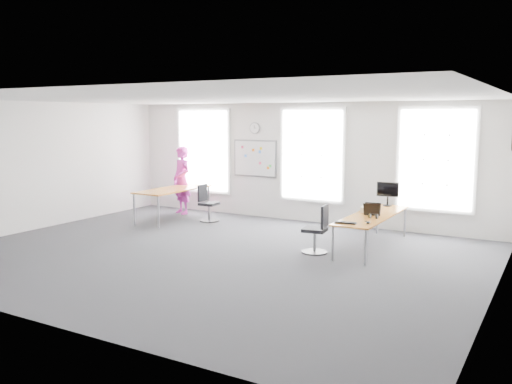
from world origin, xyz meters
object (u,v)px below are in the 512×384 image
Objects in this scene: chair_right at (318,232)px; keyboard at (345,223)px; chair_left at (207,205)px; person at (182,180)px; desk_left at (173,191)px; headphones at (373,216)px; desk_right at (372,217)px; monitor at (388,192)px.

chair_right reaches higher than keyboard.
person is (-1.22, 0.54, 0.52)m from chair_left.
chair_left is 4.76m from keyboard.
keyboard is at bearing -16.30° from desk_left.
headphones is (0.29, 0.72, 0.04)m from keyboard.
person is (-5.76, 1.21, 0.28)m from desk_right.
desk_right is 1.26m from chair_right.
keyboard is 0.78m from headphones.
person is at bearing 62.33° from chair_left.
desk_right is 7.05× the size of keyboard.
monitor is at bearing -86.94° from chair_left.
monitor is at bearing 8.42° from desk_left.
keyboard is (0.63, -0.18, 0.27)m from chair_right.
person is at bearing -121.16° from chair_right.
monitor is (4.49, 0.53, 0.59)m from chair_left.
keyboard is 0.75× the size of monitor.
headphones is at bearing -106.73° from chair_left.
headphones is at bearing -91.39° from monitor.
keyboard is (-0.15, -1.14, 0.05)m from desk_right.
monitor is (-0.19, 1.62, 0.27)m from headphones.
monitor is at bearing 98.51° from headphones.
keyboard reaches higher than desk_right.
desk_right is 5.29× the size of monitor.
chair_right is at bearing -116.96° from monitor.
person is at bearing 150.07° from keyboard.
chair_left is (-4.54, 0.67, -0.23)m from desk_right.
headphones is at bearing 7.43° from person.
chair_left is 5.24× the size of headphones.
chair_left is at bearing 150.43° from keyboard.
desk_right is 2.94× the size of chair_right.
headphones is at bearing -71.37° from desk_right.
chair_right is 0.52× the size of person.
monitor reaches higher than headphones.
monitor is at bearing 92.30° from desk_right.
desk_left is 5.49m from keyboard.
desk_left is at bearing 103.42° from chair_left.
person is 10.37× the size of headphones.
desk_left is at bearing 175.80° from desk_right.
headphones is 1.65m from monitor.
headphones is at bearing 112.80° from chair_right.
headphones is at bearing 60.61° from keyboard.
chair_left is 0.50× the size of person.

